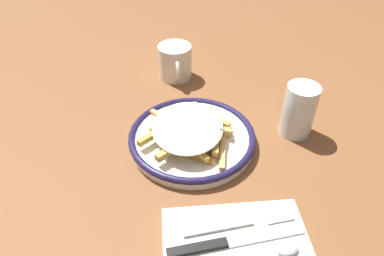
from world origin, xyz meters
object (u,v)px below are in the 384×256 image
Objects in this scene: napkin at (236,244)px; water_glass at (299,110)px; coffee_mug at (173,62)px; knife at (224,243)px; plate at (192,138)px; fork at (240,223)px; fries_heap at (189,129)px; spoon at (265,253)px.

napkin is 0.31m from water_glass.
knife is at bearing 1.54° from coffee_mug.
plate is 0.21m from fork.
coffee_mug reaches higher than napkin.
fries_heap is at bearing -171.76° from napkin.
fries_heap is 1.10× the size of fork.
coffee_mug reaches higher than spoon.
coffee_mug reaches higher than plate.
spoon is at bearing 22.12° from fork.
plate is 0.27m from spoon.
plate is at bearing 118.84° from fries_heap.
knife is 0.06m from spoon.
fries_heap is 0.26m from coffee_mug.
plate is at bearing -89.75° from water_glass.
spoon is at bearing 7.33° from coffee_mug.
water_glass is at bearing 90.25° from plate.
knife is at bearing -46.50° from fork.
fork is at bearing 5.44° from coffee_mug.
coffee_mug is at bearing -174.56° from fork.
napkin is 1.04× the size of knife.
water_glass is (-0.21, 0.18, 0.04)m from fork.
knife is 0.32m from water_glass.
plate is 1.19× the size of knife.
fries_heap is at bearing -167.38° from fork.
fries_heap is 1.75× the size of water_glass.
fries_heap is at bearing -165.28° from spoon.
plate is 0.24m from napkin.
water_glass reaches higher than napkin.
water_glass is at bearing 150.12° from spoon.
spoon is 1.40× the size of coffee_mug.
fork is (0.21, 0.04, 0.00)m from plate.
fork reaches higher than napkin.
napkin is at bearing 8.24° from fries_heap.
water_glass reaches higher than fork.
coffee_mug is at bearing 179.60° from fries_heap.
fries_heap is 0.24m from napkin.
napkin is 0.02m from knife.
water_glass is (-0.00, 0.22, 0.04)m from plate.
fries_heap reaches higher than plate.
coffee_mug is (-0.49, -0.03, 0.04)m from napkin.
plate reaches higher than spoon.
spoon is 0.31m from water_glass.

